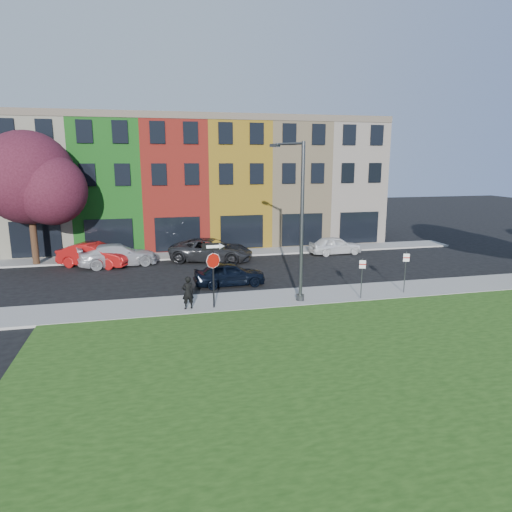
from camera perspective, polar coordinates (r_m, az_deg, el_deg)
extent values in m
plane|color=black|center=(21.19, 7.07, -7.65)|extent=(120.00, 120.00, 0.00)
cube|color=gray|center=(24.52, 9.05, -4.82)|extent=(40.00, 3.00, 0.12)
cube|color=gray|center=(34.64, -6.25, 0.22)|extent=(40.00, 2.40, 0.12)
cube|color=beige|center=(40.71, -24.74, 7.97)|extent=(5.00, 10.00, 10.00)
cube|color=#268524|center=(40.04, -17.65, 8.45)|extent=(5.00, 10.00, 10.00)
cube|color=#B4271E|center=(39.98, -10.41, 8.81)|extent=(5.00, 10.00, 10.00)
cube|color=gold|center=(40.55, -3.25, 9.03)|extent=(5.00, 10.00, 10.00)
cube|color=tan|center=(41.71, 3.61, 9.11)|extent=(5.00, 10.00, 10.00)
cube|color=beige|center=(43.42, 10.02, 9.06)|extent=(5.00, 10.00, 10.00)
cube|color=black|center=(35.55, -5.73, 2.89)|extent=(30.00, 0.12, 2.60)
cylinder|color=black|center=(21.71, -5.35, -2.55)|extent=(0.08, 0.08, 3.07)
cylinder|color=white|center=(21.51, -5.38, -0.58)|extent=(0.75, 0.05, 0.75)
cylinder|color=#940F08|center=(21.48, -5.37, -0.59)|extent=(0.71, 0.03, 0.71)
cube|color=black|center=(21.37, -5.42, 1.19)|extent=(1.05, 0.06, 0.34)
cube|color=white|center=(21.34, -5.40, 1.17)|extent=(0.66, 0.03, 0.14)
imported|color=black|center=(21.87, -8.52, -4.55)|extent=(0.73, 0.60, 1.59)
imported|color=black|center=(26.06, -3.33, -2.24)|extent=(1.82, 4.12, 1.38)
imported|color=maroon|center=(32.49, -19.51, 0.14)|extent=(5.39, 6.15, 1.60)
imported|color=#B0B0B5|center=(32.20, -16.87, 0.13)|extent=(4.00, 5.96, 1.51)
imported|color=black|center=(32.38, -5.60, 0.75)|extent=(6.33, 7.48, 1.61)
imported|color=white|center=(35.19, 9.88, 1.33)|extent=(2.09, 4.20, 1.36)
cylinder|color=#404244|center=(22.37, 5.74, 4.06)|extent=(0.18, 0.18, 7.81)
cylinder|color=#404244|center=(23.19, 5.55, -5.16)|extent=(0.40, 0.40, 0.30)
cylinder|color=#404244|center=(22.91, 4.19, 13.81)|extent=(0.93, 1.87, 0.12)
cube|color=#404244|center=(23.75, 2.37, 13.65)|extent=(0.45, 0.60, 0.16)
cylinder|color=#404244|center=(23.79, 13.06, -2.76)|extent=(0.05, 0.05, 2.08)
cube|color=white|center=(23.59, 13.18, -1.02)|extent=(0.31, 0.13, 0.42)
cube|color=#940F08|center=(23.57, 13.20, -1.03)|extent=(0.30, 0.12, 0.06)
cylinder|color=#404244|center=(25.41, 18.13, -1.95)|extent=(0.05, 0.05, 2.22)
cube|color=white|center=(25.21, 18.28, -0.20)|extent=(0.31, 0.13, 0.42)
cube|color=#940F08|center=(25.19, 18.31, -0.21)|extent=(0.30, 0.12, 0.06)
cylinder|color=black|center=(34.14, -26.01, 2.12)|extent=(0.44, 0.44, 3.66)
sphere|color=black|center=(33.77, -26.63, 8.75)|extent=(6.08, 6.08, 6.08)
sphere|color=black|center=(32.60, -24.25, 7.54)|extent=(4.56, 4.56, 4.56)
sphere|color=black|center=(35.16, -28.34, 7.67)|extent=(4.26, 4.26, 4.26)
sphere|color=black|center=(34.28, -26.07, 10.62)|extent=(3.65, 3.65, 3.65)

